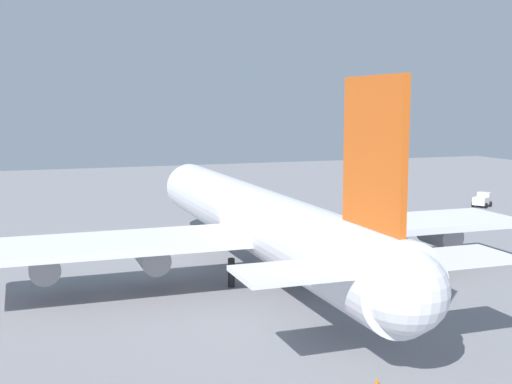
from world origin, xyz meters
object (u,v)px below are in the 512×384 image
at_px(baggage_tug, 288,216).
at_px(cargo_airplane, 256,220).
at_px(safety_cone_nose, 185,227).
at_px(pushback_tractor, 482,200).
at_px(safety_cone_tail, 377,382).

bearing_deg(baggage_tug, cargo_airplane, 151.66).
bearing_deg(safety_cone_nose, pushback_tractor, -86.84).
relative_size(cargo_airplane, baggage_tug, 13.32).
bearing_deg(safety_cone_tail, baggage_tug, -16.68).
height_order(baggage_tug, safety_cone_nose, baggage_tug).
distance_m(baggage_tug, safety_cone_nose, 16.09).
bearing_deg(pushback_tractor, baggage_tug, 95.99).
distance_m(cargo_airplane, pushback_tractor, 64.14).
height_order(pushback_tractor, safety_cone_nose, pushback_tractor).
bearing_deg(cargo_airplane, baggage_tug, -28.34).
height_order(cargo_airplane, baggage_tug, cargo_airplane).
bearing_deg(baggage_tug, safety_cone_tail, 163.32).
xyz_separation_m(cargo_airplane, safety_cone_tail, (-29.14, 1.94, -5.92)).
relative_size(baggage_tug, pushback_tractor, 1.11).
xyz_separation_m(safety_cone_nose, safety_cone_tail, (-58.58, 1.20, 0.02)).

